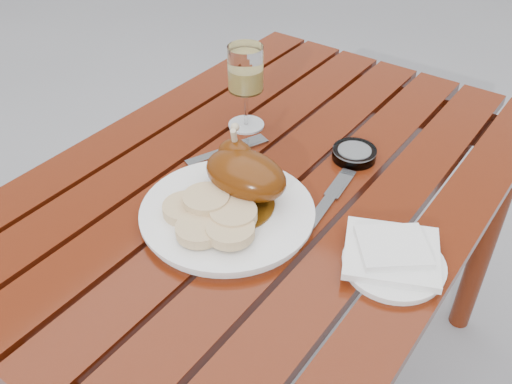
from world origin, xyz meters
TOP-DOWN VIEW (x-y plane):
  - table at (0.00, 0.00)m, footprint 0.80×1.20m
  - dinner_plate at (0.01, -0.16)m, footprint 0.32×0.32m
  - roast_duck at (0.01, -0.10)m, footprint 0.16×0.17m
  - bread_dumplings at (0.02, -0.21)m, footprint 0.19×0.14m
  - wine_glass at (-0.15, 0.12)m, footprint 0.11×0.11m
  - side_plate at (0.31, -0.10)m, footprint 0.19×0.19m
  - napkin at (0.30, -0.09)m, footprint 0.20×0.19m
  - ashtray at (0.11, 0.14)m, footprint 0.12×0.12m
  - fork at (-0.12, 0.00)m, footprint 0.09×0.17m
  - knife at (0.14, -0.05)m, footprint 0.05×0.22m

SIDE VIEW (x-z plane):
  - table at x=0.00m, z-range 0.00..0.75m
  - fork at x=-0.12m, z-range 0.75..0.76m
  - knife at x=0.14m, z-range 0.75..0.76m
  - side_plate at x=0.31m, z-range 0.75..0.76m
  - dinner_plate at x=0.01m, z-range 0.75..0.77m
  - ashtray at x=0.11m, z-range 0.75..0.77m
  - napkin at x=0.30m, z-range 0.76..0.78m
  - bread_dumplings at x=0.02m, z-range 0.77..0.80m
  - roast_duck at x=0.01m, z-range 0.76..0.87m
  - wine_glass at x=-0.15m, z-range 0.75..0.94m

